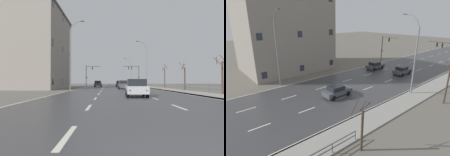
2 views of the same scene
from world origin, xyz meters
TOP-DOWN VIEW (x-y plane):
  - ground_plane at (0.00, 48.00)m, footprint 160.00×160.00m
  - road_asphalt_strip at (0.00, 60.00)m, footprint 14.00×120.00m
  - street_lamp_midground at (7.44, 42.89)m, footprint 2.56×0.24m
  - street_lamp_left_bank at (-7.47, 30.08)m, footprint 2.36×0.24m
  - traffic_signal_right at (6.74, 56.39)m, footprint 4.85×0.36m
  - traffic_signal_left at (-7.20, 56.53)m, footprint 4.24×0.36m
  - car_mid_centre at (1.50, 34.26)m, footprint 1.86×4.11m
  - car_far_left at (-4.00, 49.30)m, footprint 1.91×4.14m
  - car_near_right at (1.69, 50.32)m, footprint 1.85×4.10m
  - brick_building at (-16.47, 35.46)m, footprint 13.08×16.56m
  - bare_tree_mid at (11.01, 28.87)m, footprint 1.03×1.40m
  - bare_tree_far at (11.91, 43.21)m, footprint 1.17×1.25m

SIDE VIEW (x-z plane):
  - ground_plane at x=0.00m, z-range -0.12..0.00m
  - road_asphalt_strip at x=0.00m, z-range 0.00..0.02m
  - car_mid_centre at x=1.50m, z-range 0.02..1.59m
  - car_far_left at x=-4.00m, z-range 0.02..1.59m
  - car_near_right at x=1.69m, z-range 0.02..1.59m
  - bare_tree_mid at x=11.01m, z-range -0.22..4.35m
  - bare_tree_far at x=11.91m, z-range -0.25..5.20m
  - traffic_signal_left at x=-7.20m, z-range 0.90..7.08m
  - traffic_signal_right at x=6.74m, z-range 1.14..7.33m
  - street_lamp_midground at x=7.44m, z-range -0.12..10.72m
  - street_lamp_left_bank at x=-7.47m, z-range -0.10..11.42m
  - brick_building at x=-16.47m, z-range 0.01..14.83m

